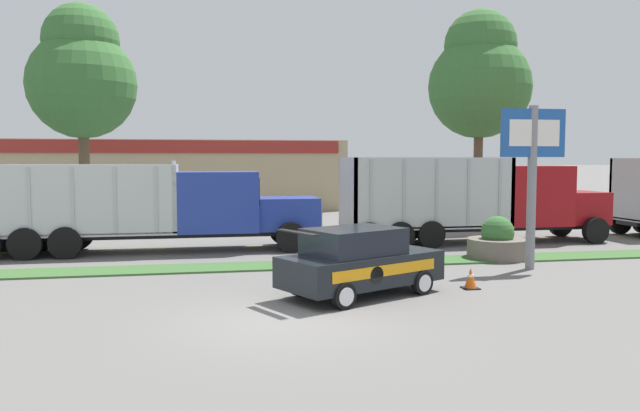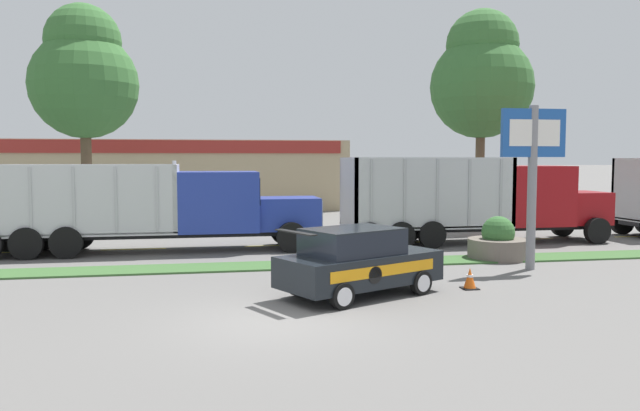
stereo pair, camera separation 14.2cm
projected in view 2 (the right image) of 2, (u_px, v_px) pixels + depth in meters
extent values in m
plane|color=slate|center=(279.00, 320.00, 13.25)|extent=(600.00, 600.00, 0.00)
cube|color=#3D6633|center=(254.00, 266.00, 19.73)|extent=(120.00, 1.58, 0.06)
cube|color=yellow|center=(134.00, 249.00, 23.66)|extent=(2.40, 0.14, 0.01)
cube|color=yellow|center=(275.00, 245.00, 24.65)|extent=(2.40, 0.14, 0.01)
cube|color=yellow|center=(406.00, 242.00, 25.63)|extent=(2.40, 0.14, 0.01)
cube|color=yellow|center=(527.00, 239.00, 26.61)|extent=(2.40, 0.14, 0.01)
cube|color=yellow|center=(639.00, 236.00, 27.59)|extent=(2.40, 0.14, 0.01)
cube|color=black|center=(478.00, 228.00, 25.50)|extent=(11.00, 1.40, 0.18)
cube|color=maroon|center=(580.00, 208.00, 26.28)|extent=(1.83, 2.08, 1.34)
cube|color=#B7B7BC|center=(600.00, 207.00, 26.45)|extent=(0.06, 1.78, 1.14)
cube|color=maroon|center=(531.00, 195.00, 25.83)|extent=(2.67, 2.54, 2.43)
cube|color=black|center=(561.00, 185.00, 26.04)|extent=(0.04, 2.16, 1.09)
cylinder|color=silver|center=(509.00, 177.00, 24.70)|extent=(0.14, 0.14, 1.54)
cube|color=#B7B7BC|center=(425.00, 225.00, 25.08)|extent=(6.50, 2.54, 0.12)
cube|color=#B7B7BC|center=(499.00, 191.00, 25.55)|extent=(0.16, 2.54, 2.71)
cube|color=#B7B7BC|center=(349.00, 192.00, 24.40)|extent=(0.16, 2.54, 2.71)
cube|color=#B7B7BC|center=(437.00, 193.00, 23.81)|extent=(6.50, 0.16, 2.71)
cube|color=#B7B7BC|center=(416.00, 190.00, 26.14)|extent=(6.50, 0.16, 2.71)
cube|color=#A3A3A8|center=(371.00, 194.00, 23.24)|extent=(0.10, 0.04, 2.58)
cube|color=#A3A3A8|center=(405.00, 193.00, 23.48)|extent=(0.10, 0.04, 2.58)
cube|color=#A3A3A8|center=(438.00, 193.00, 23.71)|extent=(0.10, 0.04, 2.58)
cube|color=#A3A3A8|center=(470.00, 193.00, 23.95)|extent=(0.10, 0.04, 2.58)
cube|color=#A3A3A8|center=(501.00, 192.00, 24.19)|extent=(0.10, 0.04, 2.58)
cylinder|color=black|center=(597.00, 231.00, 25.12)|extent=(1.05, 0.30, 1.05)
cylinder|color=black|center=(562.00, 224.00, 27.56)|extent=(1.05, 0.30, 1.05)
cylinder|color=black|center=(370.00, 236.00, 23.39)|extent=(1.05, 0.30, 1.05)
cylinder|color=black|center=(354.00, 229.00, 25.84)|extent=(1.05, 0.30, 1.05)
cylinder|color=black|center=(401.00, 235.00, 23.62)|extent=(1.05, 0.30, 1.05)
cylinder|color=black|center=(383.00, 228.00, 26.06)|extent=(1.05, 0.30, 1.05)
cylinder|color=black|center=(432.00, 235.00, 23.84)|extent=(1.05, 0.30, 1.05)
cylinder|color=black|center=(411.00, 228.00, 26.29)|extent=(1.05, 0.30, 1.05)
cube|color=#ADADB2|center=(631.00, 189.00, 26.99)|extent=(0.16, 2.46, 2.68)
cylinder|color=black|center=(622.00, 222.00, 28.38)|extent=(1.07, 0.30, 1.07)
cube|color=black|center=(156.00, 234.00, 23.04)|extent=(12.16, 1.28, 0.18)
cube|color=#23389E|center=(288.00, 213.00, 23.88)|extent=(2.33, 1.92, 1.22)
cube|color=#B7B7BC|center=(318.00, 213.00, 24.10)|extent=(0.06, 1.64, 1.04)
cube|color=#23389E|center=(218.00, 201.00, 23.37)|extent=(2.91, 2.34, 2.22)
cube|color=black|center=(258.00, 190.00, 23.60)|extent=(0.04, 1.99, 1.00)
cylinder|color=silver|center=(175.00, 182.00, 22.28)|extent=(0.14, 0.14, 1.52)
cube|color=silver|center=(81.00, 232.00, 22.55)|extent=(6.93, 2.34, 0.12)
cube|color=silver|center=(176.00, 197.00, 23.07)|extent=(0.16, 2.34, 2.43)
cube|color=silver|center=(74.00, 200.00, 21.39)|extent=(6.93, 0.16, 2.43)
cube|color=silver|center=(86.00, 196.00, 23.53)|extent=(6.93, 0.16, 2.43)
cube|color=#B2B2B7|center=(30.00, 201.00, 21.04)|extent=(0.10, 0.04, 2.31)
cube|color=#B2B2B7|center=(74.00, 200.00, 21.29)|extent=(0.10, 0.04, 2.31)
cube|color=#B2B2B7|center=(116.00, 200.00, 21.55)|extent=(0.10, 0.04, 2.31)
cube|color=#B2B2B7|center=(157.00, 199.00, 21.80)|extent=(0.10, 0.04, 2.31)
cylinder|color=black|center=(292.00, 237.00, 22.81)|extent=(1.11, 0.30, 1.11)
cylinder|color=black|center=(284.00, 230.00, 25.06)|extent=(1.11, 0.30, 1.11)
cylinder|color=black|center=(6.00, 236.00, 23.17)|extent=(1.11, 0.30, 1.11)
cylinder|color=black|center=(26.00, 244.00, 21.16)|extent=(1.11, 0.30, 1.11)
cylinder|color=black|center=(43.00, 235.00, 23.41)|extent=(1.11, 0.30, 1.11)
cylinder|color=black|center=(66.00, 243.00, 21.39)|extent=(1.11, 0.30, 1.11)
cylinder|color=black|center=(79.00, 235.00, 23.64)|extent=(1.11, 0.30, 1.11)
cube|color=black|center=(360.00, 268.00, 15.62)|extent=(4.51, 3.46, 0.76)
cube|color=black|center=(353.00, 242.00, 15.42)|extent=(2.74, 2.44, 0.61)
cube|color=black|center=(353.00, 229.00, 15.40)|extent=(2.74, 2.44, 0.04)
cube|color=black|center=(295.00, 232.00, 14.37)|extent=(0.82, 1.39, 0.03)
cube|color=orange|center=(385.00, 271.00, 14.89)|extent=(2.97, 1.48, 0.27)
cylinder|color=black|center=(375.00, 275.00, 14.70)|extent=(0.38, 0.19, 0.42)
cylinder|color=black|center=(421.00, 283.00, 15.73)|extent=(0.64, 0.45, 0.61)
cylinder|color=silver|center=(424.00, 283.00, 15.64)|extent=(0.39, 0.20, 0.43)
cylinder|color=black|center=(375.00, 273.00, 17.11)|extent=(0.64, 0.45, 0.61)
cylinder|color=silver|center=(372.00, 272.00, 17.19)|extent=(0.39, 0.20, 0.43)
cylinder|color=black|center=(342.00, 296.00, 14.19)|extent=(0.64, 0.45, 0.61)
cylinder|color=silver|center=(345.00, 297.00, 14.11)|extent=(0.39, 0.20, 0.43)
cylinder|color=black|center=(298.00, 284.00, 15.58)|extent=(0.64, 0.45, 0.61)
cylinder|color=silver|center=(296.00, 283.00, 15.66)|extent=(0.39, 0.20, 0.43)
cylinder|color=gray|center=(532.00, 188.00, 19.18)|extent=(0.28, 0.28, 5.05)
cube|color=#1E51A3|center=(533.00, 133.00, 19.05)|extent=(2.08, 0.16, 1.47)
cube|color=white|center=(535.00, 133.00, 18.96)|extent=(1.66, 0.02, 0.81)
cylinder|color=#6B6056|center=(498.00, 249.00, 21.35)|extent=(2.03, 2.03, 0.69)
sphere|color=#386B33|center=(498.00, 232.00, 21.30)|extent=(1.12, 1.12, 1.12)
cube|color=black|center=(470.00, 288.00, 16.45)|extent=(0.42, 0.42, 0.03)
cone|color=#EA5B14|center=(470.00, 278.00, 16.43)|extent=(0.32, 0.32, 0.53)
cylinder|color=white|center=(470.00, 276.00, 16.42)|extent=(0.18, 0.18, 0.06)
cube|color=tan|center=(153.00, 174.00, 44.54)|extent=(26.14, 12.00, 4.63)
cube|color=maroon|center=(144.00, 147.00, 38.46)|extent=(24.84, 0.10, 0.80)
cylinder|color=brown|center=(87.00, 173.00, 29.96)|extent=(0.50, 0.50, 5.54)
sphere|color=#386B33|center=(84.00, 85.00, 29.65)|extent=(5.08, 5.08, 5.08)
sphere|color=#386B33|center=(83.00, 42.00, 29.49)|extent=(3.56, 3.56, 3.56)
cylinder|color=brown|center=(480.00, 171.00, 31.74)|extent=(0.46, 0.46, 5.63)
sphere|color=#386B33|center=(481.00, 87.00, 31.42)|extent=(5.15, 5.15, 5.15)
sphere|color=#386B33|center=(482.00, 46.00, 31.27)|extent=(3.61, 3.61, 3.61)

